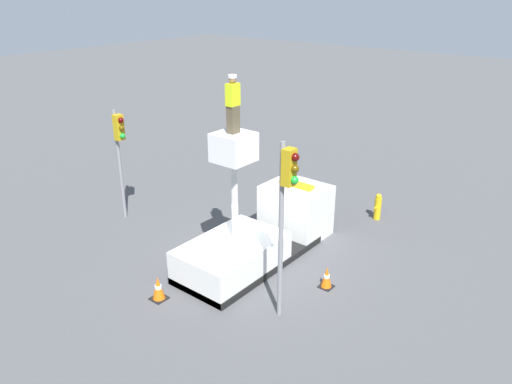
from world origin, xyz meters
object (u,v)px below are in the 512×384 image
at_px(traffic_cone_rear, 158,288).
at_px(traffic_cone_curbside, 327,278).
at_px(traffic_light_pole, 286,199).
at_px(worker, 233,104).
at_px(fire_hydrant, 378,207).
at_px(bucket_truck, 261,233).
at_px(traffic_light_across, 120,144).

relative_size(traffic_cone_rear, traffic_cone_curbside, 1.07).
bearing_deg(traffic_light_pole, traffic_cone_rear, 116.17).
bearing_deg(traffic_cone_curbside, worker, 110.17).
bearing_deg(fire_hydrant, traffic_cone_rear, 164.26).
bearing_deg(bucket_truck, traffic_cone_rear, 169.42).
height_order(worker, fire_hydrant, worker).
bearing_deg(bucket_truck, worker, 180.00).
distance_m(bucket_truck, traffic_cone_rear, 4.22).
bearing_deg(traffic_light_across, traffic_cone_rear, -119.01).
distance_m(traffic_cone_rear, traffic_cone_curbside, 5.31).
bearing_deg(traffic_light_pole, traffic_cone_curbside, -5.15).
distance_m(bucket_truck, fire_hydrant, 5.68).
bearing_deg(traffic_cone_rear, traffic_light_pole, -63.83).
xyz_separation_m(worker, fire_hydrant, (6.72, -1.90, -5.17)).
bearing_deg(traffic_cone_rear, bucket_truck, -10.58).
relative_size(bucket_truck, fire_hydrant, 5.76).
height_order(bucket_truck, traffic_cone_rear, bucket_truck).
height_order(traffic_light_across, traffic_cone_curbside, traffic_light_across).
bearing_deg(traffic_light_across, fire_hydrant, -51.72).
bearing_deg(worker, traffic_cone_curbside, -69.83).
distance_m(traffic_light_across, traffic_cone_curbside, 9.63).
distance_m(bucket_truck, worker, 5.03).
xyz_separation_m(worker, traffic_cone_curbside, (1.07, -2.92, -5.37)).
bearing_deg(worker, traffic_cone_rear, 164.34).
xyz_separation_m(bucket_truck, worker, (-1.38, 0.00, 4.84)).
distance_m(bucket_truck, traffic_light_across, 6.76).
distance_m(traffic_light_across, traffic_cone_rear, 6.88).
bearing_deg(traffic_light_across, worker, -92.67).
relative_size(worker, traffic_light_across, 0.38).
bearing_deg(fire_hydrant, bucket_truck, 160.44).
xyz_separation_m(traffic_light_pole, traffic_light_across, (1.32, 8.97, -0.54)).
height_order(worker, traffic_cone_rear, worker).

